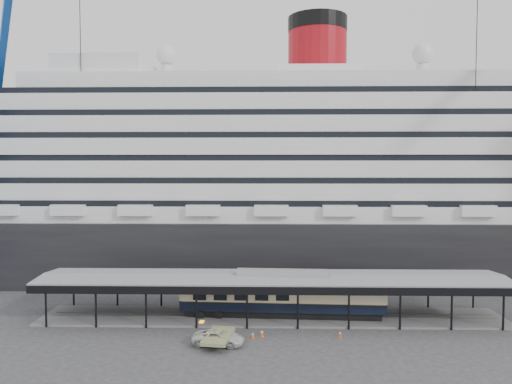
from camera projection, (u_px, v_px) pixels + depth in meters
ground at (272, 331)px, 55.82m from camera, size 200.00×200.00×0.00m
cruise_ship at (271, 167)px, 86.81m from camera, size 130.00×30.00×43.90m
platform_canopy at (272, 299)px, 60.69m from camera, size 56.00×9.18×5.30m
port_truck at (218, 338)px, 51.54m from camera, size 5.63×3.14×1.49m
pullman_carriage at (282, 294)px, 60.63m from camera, size 24.81×4.43×24.23m
traffic_cone_left at (262, 333)px, 54.04m from camera, size 0.48×0.48×0.84m
traffic_cone_mid at (253, 335)px, 53.55m from camera, size 0.47×0.47×0.71m
traffic_cone_right at (340, 334)px, 53.91m from camera, size 0.49×0.49×0.72m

